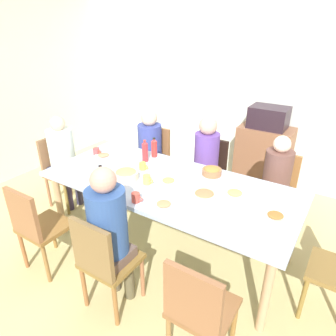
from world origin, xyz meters
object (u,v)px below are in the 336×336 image
Objects in this scene: chair_6 at (61,168)px; plate_1 at (164,205)px; chair_5 at (276,189)px; bowl_1 at (126,175)px; plate_4 at (275,216)px; plate_3 at (104,156)px; person_3 at (206,158)px; microwave at (269,117)px; chair_4 at (199,309)px; person_5 at (276,178)px; cup_0 at (147,180)px; bottle_1 at (101,178)px; person_6 at (63,154)px; chair_7 at (154,157)px; chair_2 at (37,225)px; plate_0 at (235,194)px; bottle_2 at (154,148)px; cup_1 at (136,198)px; bowl_2 at (212,171)px; side_cabinet at (263,158)px; chair_0 at (104,260)px; person_0 at (109,228)px; plate_2 at (168,181)px; bowl_0 at (204,197)px; cup_3 at (119,146)px; person_7 at (149,145)px; chair_3 at (208,171)px; bottle_0 at (145,151)px; cup_4 at (97,151)px; dining_table at (168,188)px.

chair_6 is 1.87m from plate_1.
bowl_1 is (-1.20, -1.09, 0.31)m from chair_5.
plate_3 is at bearing 175.63° from plate_4.
microwave is at bearing 66.85° from person_3.
plate_3 is at bearing 149.81° from chair_4.
person_5 reaches higher than cup_0.
plate_1 is (-0.62, -1.30, 0.28)m from chair_5.
bowl_1 reaches higher than plate_1.
bowl_1 is 0.28m from bottle_1.
person_6 is 1.17m from chair_7.
chair_2 is 1.80m from plate_0.
chair_2 is at bearing -104.75° from bottle_2.
bowl_1 is at bearing 140.92° from cup_1.
bowl_2 is 1.48m from side_cabinet.
chair_0 is 0.71× the size of person_0.
bowl_2 is (0.28, 0.38, 0.03)m from plate_2.
chair_5 is 1.15m from bowl_0.
cup_3 is (-0.95, -0.45, 0.09)m from person_3.
bowl_0 is 1.08m from bottle_2.
chair_4 is 2.41m from person_7.
bowl_1 is 0.23m from cup_0.
plate_1 is (-0.62, -1.21, 0.11)m from person_5.
plate_2 is 1.87m from microwave.
side_cabinet is at bearing 51.30° from plate_3.
chair_3 is at bearing 117.63° from bowl_2.
bottle_1 is (-1.26, -1.36, 0.38)m from chair_5.
person_3 is at bearing 49.04° from bottle_0.
chair_3 is at bearing 136.96° from plate_4.
plate_1 is at bearing -21.54° from cup_4.
plate_0 is at bearing 3.03° from person_6.
chair_2 is at bearing -131.82° from dining_table.
chair_3 is at bearing 53.32° from bottle_0.
plate_0 reaches higher than dining_table.
person_0 is at bearing -84.34° from cup_1.
plate_3 is at bearing -142.55° from person_3.
chair_2 is 3.03m from microwave.
person_7 is (0.70, 0.83, 0.00)m from person_6.
chair_6 is 2.71m from side_cabinet.
dining_table is 0.95m from plate_3.
bowl_1 is 2.16m from side_cabinet.
chair_0 is 0.64m from plate_1.
bottle_0 is (0.34, 1.20, 0.38)m from chair_2.
plate_2 is 0.57m from bottle_0.
plate_1 is at bearing 5.42° from bottle_1.
person_5 is (0.82, 1.65, -0.07)m from person_0.
dining_table is 2.09× the size of person_7.
plate_0 is 0.31m from bowl_0.
plate_2 is at bearing -0.26° from person_6.
chair_4 is 1.28m from cup_0.
chair_2 reaches higher than plate_3.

